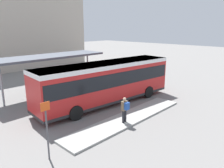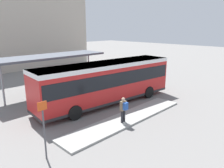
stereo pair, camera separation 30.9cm
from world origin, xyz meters
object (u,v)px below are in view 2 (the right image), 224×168
(bicycle_yellow, at_px, (142,74))
(potted_planter_near_shelter, at_px, (35,100))
(bicycle_black, at_px, (151,76))
(platform_sign, at_px, (44,128))
(city_bus, at_px, (107,80))
(bicycle_orange, at_px, (157,76))
(bicycle_blue, at_px, (146,75))
(pedestrian_waiting, at_px, (124,108))

(bicycle_yellow, distance_m, potted_planter_near_shelter, 14.21)
(bicycle_black, relative_size, platform_sign, 0.58)
(city_bus, distance_m, platform_sign, 8.11)
(bicycle_orange, xyz_separation_m, bicycle_blue, (-0.35, 1.35, 0.01))
(pedestrian_waiting, relative_size, bicycle_black, 1.01)
(city_bus, height_order, bicycle_yellow, city_bus)
(city_bus, xyz_separation_m, bicycle_yellow, (9.53, 3.78, -1.55))
(pedestrian_waiting, relative_size, platform_sign, 0.59)
(pedestrian_waiting, height_order, bicycle_blue, pedestrian_waiting)
(bicycle_black, relative_size, potted_planter_near_shelter, 1.31)
(platform_sign, bearing_deg, bicycle_yellow, 23.43)
(pedestrian_waiting, distance_m, bicycle_orange, 13.02)
(bicycle_black, bearing_deg, city_bus, 102.04)
(potted_planter_near_shelter, distance_m, platform_sign, 7.04)
(bicycle_yellow, relative_size, potted_planter_near_shelter, 1.38)
(bicycle_blue, xyz_separation_m, potted_planter_near_shelter, (-14.16, -0.16, 0.27))
(pedestrian_waiting, distance_m, bicycle_black, 13.10)
(pedestrian_waiting, bearing_deg, bicycle_black, -59.38)
(city_bus, relative_size, pedestrian_waiting, 7.31)
(city_bus, relative_size, bicycle_black, 7.36)
(bicycle_blue, bearing_deg, platform_sign, -74.87)
(city_bus, xyz_separation_m, bicycle_blue, (9.51, 3.11, -1.54))
(bicycle_orange, distance_m, bicycle_black, 0.72)
(bicycle_yellow, bearing_deg, bicycle_black, -168.75)
(bicycle_yellow, bearing_deg, potted_planter_near_shelter, 101.08)
(pedestrian_waiting, xyz_separation_m, platform_sign, (-5.30, 0.07, 0.50))
(bicycle_yellow, bearing_deg, pedestrian_waiting, 130.29)
(potted_planter_near_shelter, bearing_deg, bicycle_orange, -4.69)
(bicycle_blue, height_order, potted_planter_near_shelter, potted_planter_near_shelter)
(bicycle_black, distance_m, bicycle_yellow, 1.35)
(platform_sign, bearing_deg, bicycle_black, 19.36)
(bicycle_blue, height_order, bicycle_yellow, bicycle_blue)
(bicycle_black, xyz_separation_m, bicycle_blue, (-0.11, 0.67, 0.03))
(bicycle_yellow, bearing_deg, platform_sign, 121.14)
(bicycle_black, height_order, potted_planter_near_shelter, potted_planter_near_shelter)
(pedestrian_waiting, bearing_deg, potted_planter_near_shelter, 25.33)
(city_bus, xyz_separation_m, bicycle_black, (9.62, 2.43, -1.57))
(city_bus, bearing_deg, potted_planter_near_shelter, 153.12)
(pedestrian_waiting, bearing_deg, bicycle_blue, -56.59)
(city_bus, distance_m, bicycle_black, 10.04)
(bicycle_black, xyz_separation_m, platform_sign, (-16.91, -5.94, 1.21))
(city_bus, bearing_deg, bicycle_orange, 15.62)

